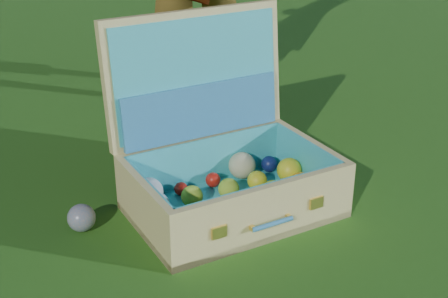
% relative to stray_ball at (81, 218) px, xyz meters
% --- Properties ---
extents(ground, '(60.00, 60.00, 0.00)m').
position_rel_stray_ball_xyz_m(ground, '(0.38, -0.09, -0.04)').
color(ground, '#215114').
rests_on(ground, ground).
extents(stray_ball, '(0.08, 0.08, 0.08)m').
position_rel_stray_ball_xyz_m(stray_ball, '(0.00, 0.00, 0.00)').
color(stray_ball, '#396895').
rests_on(stray_ball, ground).
extents(suitcase, '(0.61, 0.52, 0.53)m').
position_rel_stray_ball_xyz_m(suitcase, '(0.40, 0.02, 0.11)').
color(suitcase, '#D4BF72').
rests_on(suitcase, ground).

